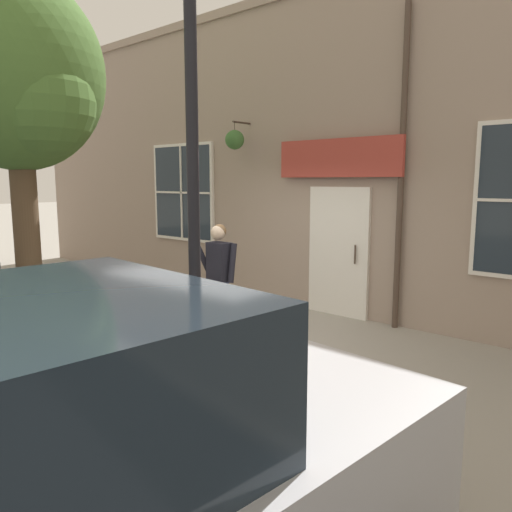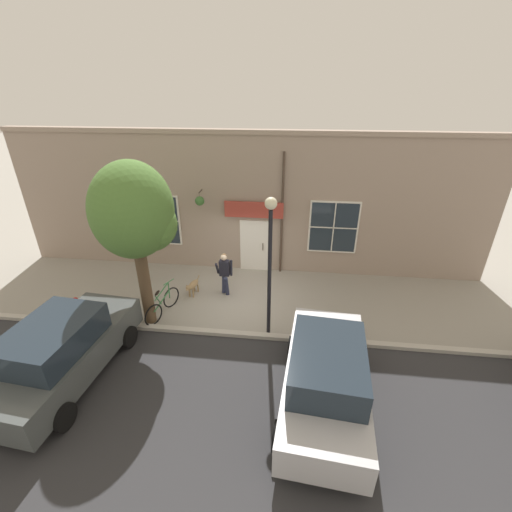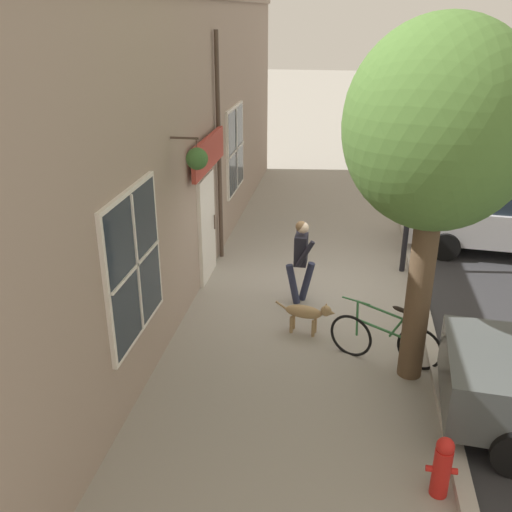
{
  "view_description": "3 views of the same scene",
  "coord_description": "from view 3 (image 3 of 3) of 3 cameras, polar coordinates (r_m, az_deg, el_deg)",
  "views": [
    {
      "loc": [
        4.76,
        4.6,
        2.2
      ],
      "look_at": [
        0.02,
        0.46,
        1.24
      ],
      "focal_mm": 35.0,
      "sensor_mm": 36.0,
      "label": 1
    },
    {
      "loc": [
        9.93,
        1.8,
        6.66
      ],
      "look_at": [
        -0.21,
        0.63,
        1.58
      ],
      "focal_mm": 24.0,
      "sensor_mm": 36.0,
      "label": 2
    },
    {
      "loc": [
        0.47,
        -9.91,
        4.98
      ],
      "look_at": [
        -1.05,
        -0.49,
        0.87
      ],
      "focal_mm": 40.0,
      "sensor_mm": 36.0,
      "label": 3
    }
  ],
  "objects": [
    {
      "name": "storefront_facade",
      "position": [
        10.56,
        -6.61,
        10.49
      ],
      "size": [
        0.95,
        18.0,
        5.34
      ],
      "color": "gray",
      "rests_on": "ground_plane"
    },
    {
      "name": "fire_hydrant",
      "position": [
        6.96,
        18.13,
        -19.33
      ],
      "size": [
        0.34,
        0.2,
        0.77
      ],
      "color": "red",
      "rests_on": "ground_plane"
    },
    {
      "name": "pedestrian_walking",
      "position": [
        10.29,
        4.52,
        0.11
      ],
      "size": [
        0.53,
        0.55,
        1.59
      ],
      "color": "#282D47",
      "rests_on": "ground_plane"
    },
    {
      "name": "leaning_bicycle",
      "position": [
        8.99,
        12.72,
        -8.13
      ],
      "size": [
        1.67,
        0.55,
        1.01
      ],
      "color": "black",
      "rests_on": "ground_plane"
    },
    {
      "name": "street_lamp",
      "position": [
        11.42,
        15.77,
        11.47
      ],
      "size": [
        0.32,
        0.32,
        4.21
      ],
      "color": "black",
      "rests_on": "ground_plane"
    },
    {
      "name": "dog_on_leash",
      "position": [
        9.51,
        5.14,
        -5.66
      ],
      "size": [
        1.03,
        0.35,
        0.6
      ],
      "color": "#997A51",
      "rests_on": "ground_plane"
    },
    {
      "name": "parked_car_far_end",
      "position": [
        19.73,
        19.91,
        9.94
      ],
      "size": [
        4.43,
        2.21,
        1.75
      ],
      "color": "#474C4C",
      "rests_on": "ground_plane"
    },
    {
      "name": "street_tree_by_curb",
      "position": [
        7.69,
        17.6,
        11.45
      ],
      "size": [
        2.43,
        2.23,
        5.01
      ],
      "color": "brown",
      "rests_on": "ground_plane"
    },
    {
      "name": "ground_plane",
      "position": [
        11.1,
        5.78,
        -3.48
      ],
      "size": [
        90.0,
        90.0,
        0.0
      ],
      "primitive_type": "plane",
      "color": "gray"
    }
  ]
}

